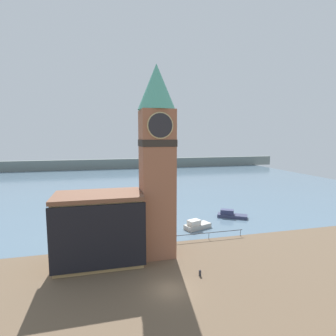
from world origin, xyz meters
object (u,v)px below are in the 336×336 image
(pier_building, at_px, (99,228))
(boat_near, at_px, (197,225))
(boat_far, at_px, (231,215))
(mooring_bollard_far, at_px, (200,273))
(mooring_bollard_near, at_px, (168,251))
(clock_tower, at_px, (157,157))

(pier_building, distance_m, boat_near, 19.37)
(boat_far, xyz_separation_m, mooring_bollard_far, (-14.26, -19.93, -0.17))
(mooring_bollard_far, bearing_deg, mooring_bollard_near, 108.19)
(clock_tower, bearing_deg, pier_building, -175.50)
(clock_tower, height_order, mooring_bollard_near, clock_tower)
(clock_tower, relative_size, boat_near, 4.89)
(mooring_bollard_far, bearing_deg, pier_building, 150.92)
(clock_tower, distance_m, pier_building, 12.03)
(clock_tower, xyz_separation_m, mooring_bollard_near, (1.50, -0.28, -13.39))
(boat_far, bearing_deg, clock_tower, -113.90)
(mooring_bollard_far, bearing_deg, boat_far, 54.42)
(pier_building, bearing_deg, mooring_bollard_near, 2.05)
(clock_tower, bearing_deg, boat_near, 42.99)
(boat_far, bearing_deg, pier_building, -121.91)
(boat_near, bearing_deg, mooring_bollard_near, -151.39)
(clock_tower, relative_size, boat_far, 4.21)
(boat_near, xyz_separation_m, boat_far, (9.06, 4.59, -0.06))
(boat_near, relative_size, mooring_bollard_far, 7.39)
(pier_building, height_order, boat_far, pier_building)
(boat_near, height_order, boat_far, boat_near)
(boat_near, bearing_deg, mooring_bollard_far, -129.32)
(boat_near, relative_size, mooring_bollard_near, 8.49)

